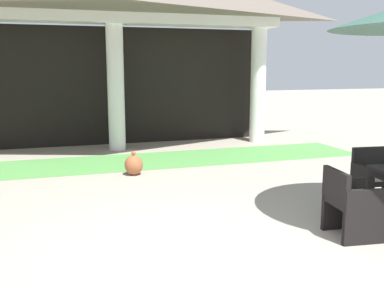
% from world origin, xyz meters
% --- Properties ---
extents(ground_plane, '(60.00, 60.00, 0.00)m').
position_xyz_m(ground_plane, '(0.00, 0.00, 0.00)').
color(ground_plane, '#9E9384').
extents(lawn_strip, '(10.54, 1.76, 0.01)m').
position_xyz_m(lawn_strip, '(0.00, 5.69, 0.00)').
color(lawn_strip, '#519347').
rests_on(lawn_strip, ground).
extents(patio_chair_mid_left_west, '(0.62, 0.63, 0.83)m').
position_xyz_m(patio_chair_mid_left_west, '(1.86, 0.71, 0.41)').
color(patio_chair_mid_left_west, black).
rests_on(patio_chair_mid_left_west, ground).
extents(patio_chair_mid_left_north, '(0.66, 0.61, 0.85)m').
position_xyz_m(patio_chair_mid_left_north, '(2.96, 1.58, 0.40)').
color(patio_chair_mid_left_north, black).
rests_on(patio_chair_mid_left_north, ground).
extents(terracotta_urn, '(0.34, 0.34, 0.46)m').
position_xyz_m(terracotta_urn, '(-0.08, 4.54, 0.19)').
color(terracotta_urn, '#9E5633').
rests_on(terracotta_urn, ground).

